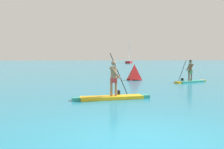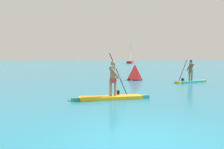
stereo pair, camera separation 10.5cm
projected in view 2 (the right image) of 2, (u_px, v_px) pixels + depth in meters
ground at (140, 140)px, 5.18m from camera, size 440.00×440.00×0.00m
paddleboarder_mid_center at (112, 92)px, 10.41m from camera, size 3.47×0.85×2.04m
paddleboarder_far_right at (191, 78)px, 17.75m from camera, size 3.09×1.47×1.70m
race_marker_buoy at (135, 73)px, 19.70m from camera, size 1.48×1.48×1.32m
sailboat_right_horizon at (130, 61)px, 88.02m from camera, size 4.37×6.41×7.64m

